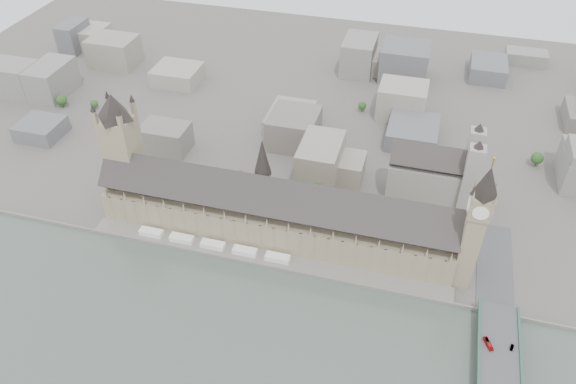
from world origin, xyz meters
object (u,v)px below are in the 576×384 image
(palace_of_westminster, at_px, (274,212))
(westminster_abbey, at_px, (435,175))
(elizabeth_tower, at_px, (477,220))
(car_silver, at_px, (512,347))
(victoria_tower, at_px, (122,146))
(red_bus_north, at_px, (488,344))

(palace_of_westminster, bearing_deg, westminster_abbey, 34.17)
(elizabeth_tower, relative_size, car_silver, 22.69)
(victoria_tower, distance_m, car_silver, 303.40)
(palace_of_westminster, distance_m, elizabeth_tower, 142.94)
(elizabeth_tower, xyz_separation_m, car_silver, (30.99, -55.66, -47.06))
(palace_of_westminster, relative_size, red_bus_north, 26.77)
(elizabeth_tower, height_order, westminster_abbey, elizabeth_tower)
(palace_of_westminster, distance_m, car_silver, 182.29)
(palace_of_westminster, bearing_deg, elizabeth_tower, -4.85)
(elizabeth_tower, xyz_separation_m, westminster_abbey, (-27.08, 87.00, -33.01))
(elizabeth_tower, bearing_deg, car_silver, -60.89)
(westminster_abbey, height_order, car_silver, westminster_abbey)
(palace_of_westminster, distance_m, westminster_abbey, 134.09)
(westminster_abbey, relative_size, red_bus_north, 6.87)
(westminster_abbey, relative_size, car_silver, 14.35)
(elizabeth_tower, xyz_separation_m, red_bus_north, (17.09, -57.13, -46.46))
(car_silver, bearing_deg, red_bus_north, -160.71)
(westminster_abbey, bearing_deg, palace_of_westminster, -145.83)
(elizabeth_tower, relative_size, red_bus_north, 10.86)
(red_bus_north, distance_m, car_silver, 13.99)
(elizabeth_tower, bearing_deg, victoria_tower, 176.04)
(car_silver, bearing_deg, elizabeth_tower, 132.37)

